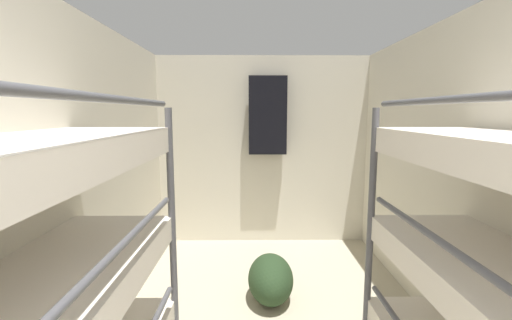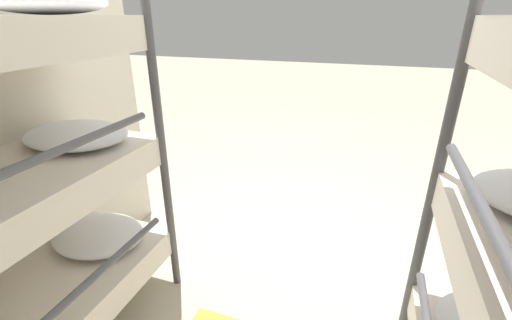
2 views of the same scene
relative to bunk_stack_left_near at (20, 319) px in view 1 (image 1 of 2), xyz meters
The scene contains 6 objects.
wall_left 0.90m from the bunk_stack_left_near, 113.77° to the left, with size 0.06×4.55×2.26m.
wall_right 2.38m from the bunk_stack_left_near, 19.44° to the left, with size 0.06×4.55×2.26m.
wall_back 3.19m from the bunk_stack_left_near, 72.77° to the left, with size 2.63×0.06×2.26m.
bunk_stack_left_near is the anchor object (origin of this frame).
duffel_bag 2.01m from the bunk_stack_left_near, 59.09° to the left, with size 0.38×0.58×0.38m.
hanging_coat 3.13m from the bunk_stack_left_near, 70.98° to the left, with size 0.44×0.12×0.90m.
Camera 1 is at (-0.12, 0.31, 1.60)m, focal length 24.00 mm.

